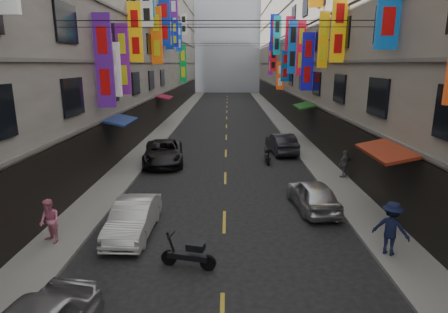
{
  "coord_description": "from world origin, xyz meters",
  "views": [
    {
      "loc": [
        0.13,
        3.82,
        6.28
      ],
      "look_at": [
        0.04,
        12.96,
        4.0
      ],
      "focal_mm": 30.0,
      "sensor_mm": 36.0,
      "label": 1
    }
  ],
  "objects_px": {
    "scooter_crossing": "(189,255)",
    "pedestrian_lfar": "(50,221)",
    "car_left_mid": "(133,218)",
    "scooter_far_right": "(267,156)",
    "car_left_far": "(163,152)",
    "pedestrian_rnear": "(391,228)",
    "car_right_mid": "(313,195)",
    "pedestrian_rfar": "(345,164)",
    "car_right_far": "(281,143)"
  },
  "relations": [
    {
      "from": "car_left_far",
      "to": "scooter_crossing",
      "type": "bearing_deg",
      "value": -84.84
    },
    {
      "from": "car_right_far",
      "to": "pedestrian_rfar",
      "type": "bearing_deg",
      "value": 106.61
    },
    {
      "from": "scooter_crossing",
      "to": "car_right_mid",
      "type": "height_order",
      "value": "car_right_mid"
    },
    {
      "from": "car_left_mid",
      "to": "scooter_far_right",
      "type": "bearing_deg",
      "value": 61.03
    },
    {
      "from": "scooter_far_right",
      "to": "car_right_far",
      "type": "relative_size",
      "value": 0.41
    },
    {
      "from": "car_left_mid",
      "to": "pedestrian_rfar",
      "type": "relative_size",
      "value": 2.56
    },
    {
      "from": "car_left_mid",
      "to": "car_left_far",
      "type": "xyz_separation_m",
      "value": [
        -0.6,
        10.33,
        0.08
      ]
    },
    {
      "from": "pedestrian_rfar",
      "to": "car_right_mid",
      "type": "bearing_deg",
      "value": 25.46
    },
    {
      "from": "car_right_far",
      "to": "pedestrian_rfar",
      "type": "xyz_separation_m",
      "value": [
        2.6,
        -6.34,
        0.18
      ]
    },
    {
      "from": "pedestrian_rnear",
      "to": "scooter_crossing",
      "type": "bearing_deg",
      "value": 42.09
    },
    {
      "from": "car_left_far",
      "to": "car_right_far",
      "type": "bearing_deg",
      "value": 12.67
    },
    {
      "from": "car_right_mid",
      "to": "pedestrian_rnear",
      "type": "distance_m",
      "value": 4.52
    },
    {
      "from": "scooter_far_right",
      "to": "pedestrian_rnear",
      "type": "distance_m",
      "value": 12.53
    },
    {
      "from": "car_left_mid",
      "to": "pedestrian_lfar",
      "type": "distance_m",
      "value": 2.86
    },
    {
      "from": "scooter_far_right",
      "to": "pedestrian_lfar",
      "type": "xyz_separation_m",
      "value": [
        -8.8,
        -11.51,
        0.47
      ]
    },
    {
      "from": "car_right_mid",
      "to": "pedestrian_lfar",
      "type": "relative_size",
      "value": 2.47
    },
    {
      "from": "car_right_mid",
      "to": "pedestrian_lfar",
      "type": "height_order",
      "value": "pedestrian_lfar"
    },
    {
      "from": "scooter_crossing",
      "to": "pedestrian_lfar",
      "type": "bearing_deg",
      "value": 87.76
    },
    {
      "from": "car_left_far",
      "to": "pedestrian_lfar",
      "type": "bearing_deg",
      "value": -108.37
    },
    {
      "from": "pedestrian_rnear",
      "to": "pedestrian_rfar",
      "type": "bearing_deg",
      "value": -61.7
    },
    {
      "from": "car_left_mid",
      "to": "car_right_far",
      "type": "bearing_deg",
      "value": 61.94
    },
    {
      "from": "pedestrian_lfar",
      "to": "pedestrian_rfar",
      "type": "relative_size",
      "value": 1.03
    },
    {
      "from": "scooter_far_right",
      "to": "pedestrian_rfar",
      "type": "relative_size",
      "value": 1.16
    },
    {
      "from": "car_right_mid",
      "to": "pedestrian_rnear",
      "type": "bearing_deg",
      "value": 105.41
    },
    {
      "from": "scooter_crossing",
      "to": "pedestrian_rnear",
      "type": "height_order",
      "value": "pedestrian_rnear"
    },
    {
      "from": "scooter_crossing",
      "to": "pedestrian_rnear",
      "type": "relative_size",
      "value": 0.98
    },
    {
      "from": "car_left_far",
      "to": "car_right_far",
      "type": "xyz_separation_m",
      "value": [
        8.0,
        2.99,
        -0.01
      ]
    },
    {
      "from": "scooter_crossing",
      "to": "car_left_mid",
      "type": "height_order",
      "value": "car_left_mid"
    },
    {
      "from": "pedestrian_lfar",
      "to": "car_right_mid",
      "type": "bearing_deg",
      "value": 55.02
    },
    {
      "from": "car_left_far",
      "to": "pedestrian_rnear",
      "type": "relative_size",
      "value": 2.89
    },
    {
      "from": "scooter_far_right",
      "to": "pedestrian_rnear",
      "type": "relative_size",
      "value": 0.99
    },
    {
      "from": "scooter_far_right",
      "to": "pedestrian_rnear",
      "type": "height_order",
      "value": "pedestrian_rnear"
    },
    {
      "from": "pedestrian_lfar",
      "to": "pedestrian_rfar",
      "type": "height_order",
      "value": "pedestrian_lfar"
    },
    {
      "from": "car_left_far",
      "to": "pedestrian_rnear",
      "type": "height_order",
      "value": "pedestrian_rnear"
    },
    {
      "from": "scooter_far_right",
      "to": "car_right_far",
      "type": "xyz_separation_m",
      "value": [
        1.29,
        2.72,
        0.28
      ]
    },
    {
      "from": "scooter_crossing",
      "to": "pedestrian_rfar",
      "type": "relative_size",
      "value": 1.14
    },
    {
      "from": "car_left_mid",
      "to": "pedestrian_rnear",
      "type": "relative_size",
      "value": 2.18
    },
    {
      "from": "scooter_crossing",
      "to": "pedestrian_rnear",
      "type": "distance_m",
      "value": 6.65
    },
    {
      "from": "scooter_crossing",
      "to": "car_right_mid",
      "type": "xyz_separation_m",
      "value": [
        4.95,
        4.96,
        0.23
      ]
    },
    {
      "from": "scooter_crossing",
      "to": "car_right_far",
      "type": "bearing_deg",
      "value": -4.07
    },
    {
      "from": "scooter_crossing",
      "to": "car_right_mid",
      "type": "distance_m",
      "value": 7.01
    },
    {
      "from": "car_right_mid",
      "to": "scooter_far_right",
      "type": "bearing_deg",
      "value": -87.41
    },
    {
      "from": "car_right_far",
      "to": "pedestrian_rnear",
      "type": "bearing_deg",
      "value": 90.08
    },
    {
      "from": "car_left_mid",
      "to": "car_right_far",
      "type": "height_order",
      "value": "car_right_far"
    },
    {
      "from": "scooter_far_right",
      "to": "pedestrian_lfar",
      "type": "bearing_deg",
      "value": 52.97
    },
    {
      "from": "scooter_crossing",
      "to": "car_right_far",
      "type": "distance_m",
      "value": 16.49
    },
    {
      "from": "scooter_crossing",
      "to": "scooter_far_right",
      "type": "bearing_deg",
      "value": -2.41
    },
    {
      "from": "car_left_far",
      "to": "pedestrian_rnear",
      "type": "xyz_separation_m",
      "value": [
        9.51,
        -11.94,
        0.3
      ]
    },
    {
      "from": "car_right_mid",
      "to": "pedestrian_rfar",
      "type": "bearing_deg",
      "value": -127.55
    },
    {
      "from": "scooter_crossing",
      "to": "car_left_mid",
      "type": "xyz_separation_m",
      "value": [
        -2.33,
        2.36,
        0.21
      ]
    }
  ]
}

